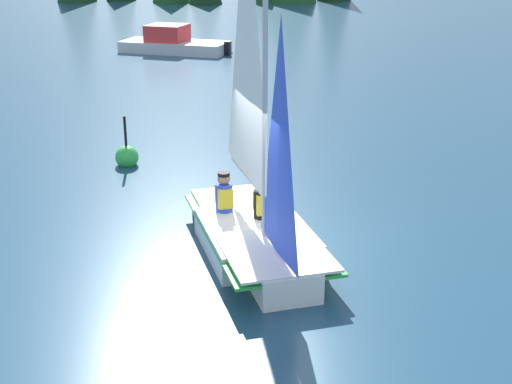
{
  "coord_description": "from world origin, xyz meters",
  "views": [
    {
      "loc": [
        -0.35,
        -10.85,
        5.08
      ],
      "look_at": [
        0.0,
        0.0,
        1.06
      ],
      "focal_mm": 50.0,
      "sensor_mm": 36.0,
      "label": 1
    }
  ],
  "objects_px": {
    "sailor_helm": "(262,208)",
    "buoy_marker": "(127,157)",
    "sailor_crew": "(224,202)",
    "motorboat_distant": "(173,43)",
    "sailboat_main": "(255,206)"
  },
  "relations": [
    {
      "from": "sailboat_main",
      "to": "sailor_crew",
      "type": "distance_m",
      "value": 0.86
    },
    {
      "from": "sailboat_main",
      "to": "buoy_marker",
      "type": "distance_m",
      "value": 5.52
    },
    {
      "from": "sailor_crew",
      "to": "buoy_marker",
      "type": "height_order",
      "value": "sailor_crew"
    },
    {
      "from": "sailor_helm",
      "to": "motorboat_distant",
      "type": "xyz_separation_m",
      "value": [
        -3.08,
        20.29,
        -0.22
      ]
    },
    {
      "from": "sailboat_main",
      "to": "sailor_crew",
      "type": "relative_size",
      "value": 5.13
    },
    {
      "from": "sailor_helm",
      "to": "sailboat_main",
      "type": "bearing_deg",
      "value": -34.57
    },
    {
      "from": "sailor_helm",
      "to": "buoy_marker",
      "type": "bearing_deg",
      "value": -160.14
    },
    {
      "from": "motorboat_distant",
      "to": "buoy_marker",
      "type": "relative_size",
      "value": 4.06
    },
    {
      "from": "motorboat_distant",
      "to": "buoy_marker",
      "type": "bearing_deg",
      "value": 110.05
    },
    {
      "from": "sailboat_main",
      "to": "sailor_helm",
      "type": "xyz_separation_m",
      "value": [
        0.13,
        0.34,
        -0.16
      ]
    },
    {
      "from": "sailboat_main",
      "to": "motorboat_distant",
      "type": "height_order",
      "value": "sailboat_main"
    },
    {
      "from": "sailor_helm",
      "to": "buoy_marker",
      "type": "height_order",
      "value": "sailor_helm"
    },
    {
      "from": "sailboat_main",
      "to": "sailor_crew",
      "type": "bearing_deg",
      "value": -155.78
    },
    {
      "from": "motorboat_distant",
      "to": "sailboat_main",
      "type": "bearing_deg",
      "value": 117.62
    },
    {
      "from": "sailor_crew",
      "to": "motorboat_distant",
      "type": "distance_m",
      "value": 20.12
    }
  ]
}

